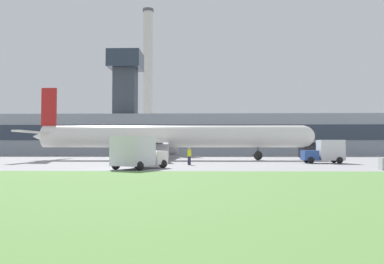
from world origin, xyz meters
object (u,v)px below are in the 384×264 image
baggage_truck (137,153)px  fuel_truck (326,152)px  ground_crew_person (189,156)px  pushback_tug (315,152)px  airplane (169,138)px

baggage_truck → fuel_truck: bearing=29.8°
ground_crew_person → fuel_truck: bearing=15.3°
pushback_tug → ground_crew_person: (-16.03, -13.34, -0.17)m
pushback_tug → airplane: bearing=-176.4°
pushback_tug → ground_crew_person: pushback_tug is taller
pushback_tug → fuel_truck: bearing=-100.4°
baggage_truck → fuel_truck: (18.19, 10.41, -0.09)m
airplane → ground_crew_person: bearing=-75.7°
pushback_tug → fuel_truck: fuel_truck is taller
baggage_truck → fuel_truck: baggage_truck is taller
pushback_tug → baggage_truck: bearing=-135.1°
pushback_tug → ground_crew_person: bearing=-140.2°
airplane → fuel_truck: (17.39, -8.22, -1.72)m
airplane → fuel_truck: bearing=-25.3°
fuel_truck → pushback_tug: bearing=79.6°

